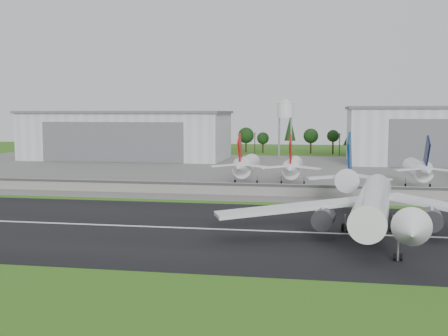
% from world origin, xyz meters
% --- Properties ---
extents(ground, '(600.00, 600.00, 0.00)m').
position_xyz_m(ground, '(0.00, 0.00, 0.00)').
color(ground, '#276117').
rests_on(ground, ground).
extents(runway, '(320.00, 60.00, 0.10)m').
position_xyz_m(runway, '(0.00, 10.00, 0.05)').
color(runway, black).
rests_on(runway, ground).
extents(runway_centerline, '(220.00, 1.00, 0.02)m').
position_xyz_m(runway_centerline, '(0.00, 10.00, 0.11)').
color(runway_centerline, white).
rests_on(runway_centerline, runway).
extents(apron, '(320.00, 150.00, 0.10)m').
position_xyz_m(apron, '(0.00, 120.00, 0.05)').
color(apron, slate).
rests_on(apron, ground).
extents(blast_fence, '(240.00, 0.61, 3.50)m').
position_xyz_m(blast_fence, '(0.00, 54.99, 1.81)').
color(blast_fence, gray).
rests_on(blast_fence, ground).
extents(hangar_west, '(97.00, 44.00, 23.20)m').
position_xyz_m(hangar_west, '(-80.00, 164.92, 11.63)').
color(hangar_west, silver).
rests_on(hangar_west, ground).
extents(water_tower, '(8.40, 8.40, 29.40)m').
position_xyz_m(water_tower, '(-5.00, 185.00, 24.55)').
color(water_tower, '#99999E').
rests_on(water_tower, ground).
extents(utility_poles, '(230.00, 3.00, 12.00)m').
position_xyz_m(utility_poles, '(0.00, 200.00, 0.00)').
color(utility_poles, black).
rests_on(utility_poles, ground).
extents(treeline, '(320.00, 16.00, 22.00)m').
position_xyz_m(treeline, '(0.00, 215.00, 0.00)').
color(treeline, black).
rests_on(treeline, ground).
extents(main_airliner, '(56.84, 59.24, 18.17)m').
position_xyz_m(main_airliner, '(22.92, 9.57, 4.89)').
color(main_airliner, white).
rests_on(main_airliner, runway).
extents(parked_jet_red_a, '(7.36, 31.29, 16.67)m').
position_xyz_m(parked_jet_red_a, '(-10.01, 76.56, 6.17)').
color(parked_jet_red_a, white).
rests_on(parked_jet_red_a, ground).
extents(parked_jet_red_b, '(7.36, 31.29, 16.44)m').
position_xyz_m(parked_jet_red_b, '(4.53, 76.52, 5.95)').
color(parked_jet_red_b, white).
rests_on(parked_jet_red_b, ground).
extents(parked_jet_navy, '(7.36, 31.29, 16.43)m').
position_xyz_m(parked_jet_navy, '(41.57, 76.52, 5.94)').
color(parked_jet_navy, white).
rests_on(parked_jet_navy, ground).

